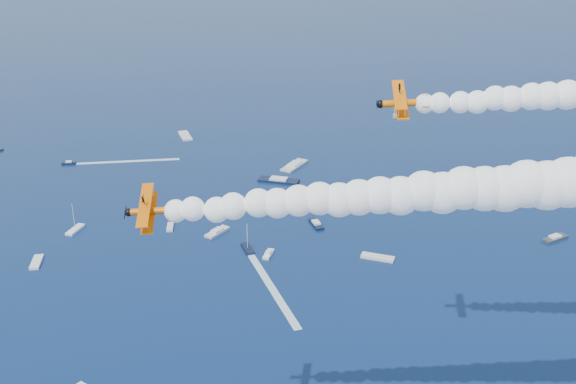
{
  "coord_description": "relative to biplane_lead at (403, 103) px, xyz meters",
  "views": [
    {
      "loc": [
        -3.73,
        -77.22,
        89.85
      ],
      "look_at": [
        2.83,
        12.54,
        51.68
      ],
      "focal_mm": 42.81,
      "sensor_mm": 36.0,
      "label": 1
    }
  ],
  "objects": [
    {
      "name": "biplane_trail",
      "position": [
        -36.35,
        -18.8,
        -8.18
      ],
      "size": [
        7.26,
        9.03,
        7.61
      ],
      "primitive_type": null,
      "rotation": [
        -0.45,
        0.07,
        3.06
      ],
      "color": "#EB6304"
    },
    {
      "name": "spectator_boats",
      "position": [
        -29.09,
        94.23,
        -61.42
      ],
      "size": [
        218.97,
        170.07,
        0.7
      ],
      "color": "black",
      "rests_on": "ground"
    },
    {
      "name": "boat_wakes",
      "position": [
        -42.38,
        97.93,
        -61.74
      ],
      "size": [
        74.18,
        116.7,
        0.04
      ],
      "color": "white",
      "rests_on": "ground"
    },
    {
      "name": "biplane_lead",
      "position": [
        0.0,
        0.0,
        0.0
      ],
      "size": [
        9.45,
        10.93,
        7.92
      ],
      "primitive_type": null,
      "rotation": [
        -0.26,
        0.07,
        2.99
      ],
      "color": "#FF6D05"
    },
    {
      "name": "smoke_trail_trail",
      "position": [
        -6.16,
        -21.31,
        -5.87
      ],
      "size": [
        61.91,
        16.34,
        11.39
      ],
      "primitive_type": null,
      "rotation": [
        0.0,
        0.0,
        3.06
      ],
      "color": "white"
    }
  ]
}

